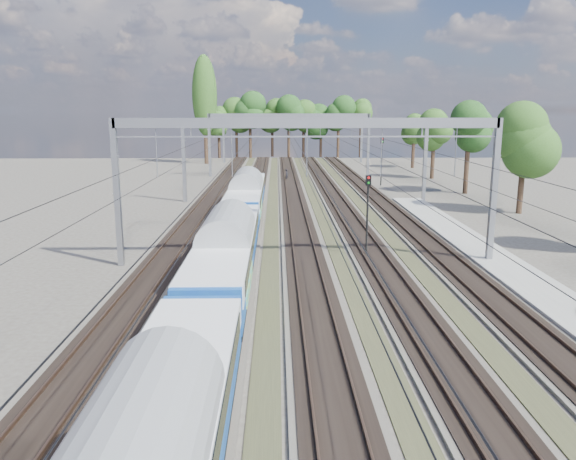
{
  "coord_description": "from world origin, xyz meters",
  "views": [
    {
      "loc": [
        -1.81,
        -3.86,
        9.43
      ],
      "look_at": [
        -1.19,
        27.18,
        2.8
      ],
      "focal_mm": 35.0,
      "sensor_mm": 36.0,
      "label": 1
    }
  ],
  "objects_px": {
    "emu_train": "(227,244)",
    "signal_far": "(382,155)",
    "worker": "(287,175)",
    "signal_near": "(368,206)"
  },
  "relations": [
    {
      "from": "emu_train",
      "to": "signal_far",
      "type": "distance_m",
      "value": 45.19
    },
    {
      "from": "worker",
      "to": "signal_near",
      "type": "xyz_separation_m",
      "value": [
        4.51,
        -41.12,
        2.62
      ]
    },
    {
      "from": "emu_train",
      "to": "signal_far",
      "type": "bearing_deg",
      "value": 69.2
    },
    {
      "from": "signal_far",
      "to": "emu_train",
      "type": "bearing_deg",
      "value": -108.57
    },
    {
      "from": "emu_train",
      "to": "signal_far",
      "type": "relative_size",
      "value": 9.88
    },
    {
      "from": "emu_train",
      "to": "worker",
      "type": "relative_size",
      "value": 38.67
    },
    {
      "from": "emu_train",
      "to": "signal_near",
      "type": "relative_size",
      "value": 11.22
    },
    {
      "from": "emu_train",
      "to": "signal_near",
      "type": "distance_m",
      "value": 10.81
    },
    {
      "from": "signal_far",
      "to": "signal_near",
      "type": "bearing_deg",
      "value": -99.62
    },
    {
      "from": "signal_near",
      "to": "signal_far",
      "type": "bearing_deg",
      "value": 73.61
    }
  ]
}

